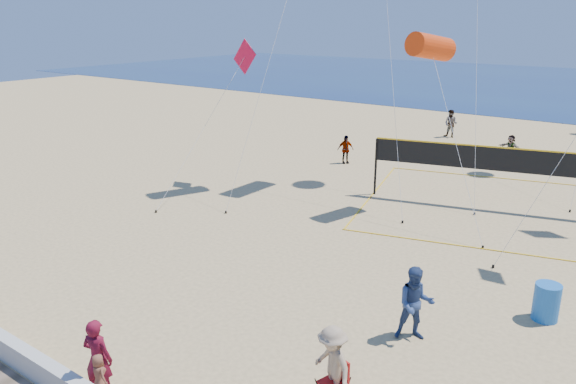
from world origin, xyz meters
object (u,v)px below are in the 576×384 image
Objects in this scene: trash_barrel at (546,302)px; volleyball_net at (490,165)px; woman at (98,359)px; camp_chair at (336,377)px.

trash_barrel is 9.37m from volleyball_net.
volleyball_net is (-4.15, 8.30, 1.30)m from trash_barrel.
woman is 11.20m from trash_barrel.
woman reaches higher than camp_chair.
camp_chair is at bearing -114.52° from trash_barrel.
woman reaches higher than trash_barrel.
woman is at bearing -129.11° from camp_chair.
woman is 17.41m from volleyball_net.
volleyball_net reaches higher than woman.
trash_barrel is at bearing 81.55° from camp_chair.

